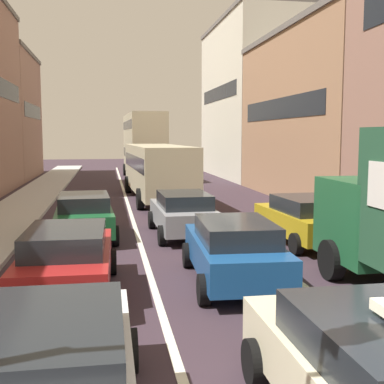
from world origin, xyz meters
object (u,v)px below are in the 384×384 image
taxi_centre_lane_front (376,376)px  sedan_centre_lane_second (234,249)px  wagon_left_lane_second (67,259)px  hatchback_centre_lane_third (183,213)px  bus_mid_queue_primary (157,167)px  sedan_right_lane_behind_truck (305,218)px  bus_far_queue_secondary (143,143)px  sedan_left_lane_third (84,215)px  sedan_left_lane_front (51,373)px

taxi_centre_lane_front → sedan_centre_lane_second: size_ratio=0.98×
sedan_centre_lane_second → wagon_left_lane_second: 3.75m
hatchback_centre_lane_third → bus_mid_queue_primary: bearing=-1.6°
sedan_centre_lane_second → wagon_left_lane_second: bearing=97.2°
sedan_right_lane_behind_truck → bus_far_queue_secondary: bus_far_queue_secondary is taller
sedan_left_lane_third → sedan_right_lane_behind_truck: size_ratio=1.00×
hatchback_centre_lane_third → sedan_left_lane_third: size_ratio=0.99×
wagon_left_lane_second → hatchback_centre_lane_third: bearing=-28.7°
bus_far_queue_secondary → hatchback_centre_lane_third: bearing=177.9°
sedan_left_lane_front → bus_far_queue_secondary: bearing=-5.5°
sedan_left_lane_front → bus_mid_queue_primary: bearing=-8.6°
taxi_centre_lane_front → sedan_centre_lane_second: bearing=0.1°
hatchback_centre_lane_third → taxi_centre_lane_front: bearing=-179.6°
sedan_left_lane_front → hatchback_centre_lane_third: size_ratio=0.99×
bus_mid_queue_primary → bus_far_queue_secondary: (0.25, 13.22, 1.07)m
sedan_right_lane_behind_truck → sedan_centre_lane_second: bearing=136.4°
taxi_centre_lane_front → sedan_right_lane_behind_truck: taxi_centre_lane_front is taller
sedan_centre_lane_second → sedan_left_lane_third: (-3.64, 5.77, 0.00)m
sedan_centre_lane_second → sedan_left_lane_front: bearing=150.3°
bus_mid_queue_primary → bus_far_queue_secondary: bus_far_queue_secondary is taller
wagon_left_lane_second → hatchback_centre_lane_third: (3.41, 5.94, 0.00)m
sedan_centre_lane_second → bus_mid_queue_primary: 15.13m
sedan_centre_lane_second → sedan_left_lane_third: 6.83m
hatchback_centre_lane_third → sedan_right_lane_behind_truck: 4.06m
sedan_left_lane_third → bus_far_queue_secondary: bearing=-11.9°
sedan_left_lane_front → sedan_centre_lane_second: (3.52, 5.51, 0.00)m
taxi_centre_lane_front → hatchback_centre_lane_third: size_ratio=0.99×
wagon_left_lane_second → sedan_left_lane_front: bearing=-176.4°
sedan_centre_lane_second → bus_far_queue_secondary: size_ratio=0.42×
sedan_right_lane_behind_truck → sedan_left_lane_front: bearing=141.1°
sedan_left_lane_front → sedan_left_lane_third: bearing=1.0°
hatchback_centre_lane_third → bus_far_queue_secondary: (0.31, 22.66, 2.03)m
taxi_centre_lane_front → wagon_left_lane_second: (-3.74, 5.89, -0.00)m
taxi_centre_lane_front → sedan_left_lane_third: taxi_centre_lane_front is taller
wagon_left_lane_second → sedan_right_lane_behind_truck: 8.13m
hatchback_centre_lane_third → bus_mid_queue_primary: (0.06, 9.44, 0.96)m
wagon_left_lane_second → hatchback_centre_lane_third: size_ratio=1.00×
taxi_centre_lane_front → sedan_left_lane_front: bearing=79.5°
taxi_centre_lane_front → sedan_left_lane_third: size_ratio=0.98×
sedan_left_lane_third → bus_far_queue_secondary: (3.63, 22.55, 2.03)m
taxi_centre_lane_front → bus_mid_queue_primary: (-0.27, 21.27, 0.96)m
bus_far_queue_secondary → sedan_right_lane_behind_truck: bearing=-173.6°
bus_mid_queue_primary → hatchback_centre_lane_third: bearing=177.3°
wagon_left_lane_second → bus_far_queue_secondary: (3.72, 28.60, 2.03)m
bus_mid_queue_primary → bus_far_queue_secondary: size_ratio=1.00×
bus_far_queue_secondary → taxi_centre_lane_front: bearing=178.7°
sedan_left_lane_front → sedan_right_lane_behind_truck: (6.80, 9.32, 0.00)m
sedan_centre_lane_second → hatchback_centre_lane_third: size_ratio=1.01×
taxi_centre_lane_front → sedan_left_lane_front: (-3.52, 0.66, -0.00)m
taxi_centre_lane_front → hatchback_centre_lane_third: taxi_centre_lane_front is taller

